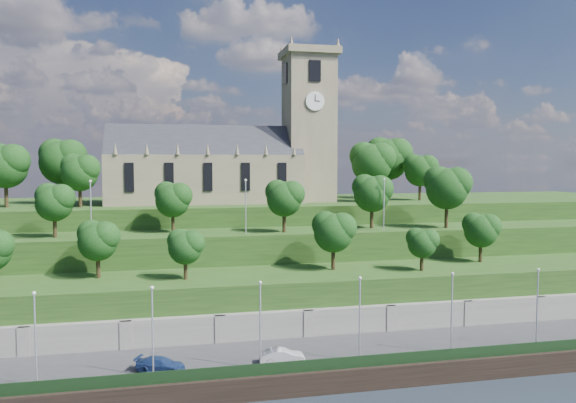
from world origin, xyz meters
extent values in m
plane|color=black|center=(0.00, 0.00, 0.00)|extent=(320.00, 320.00, 0.00)
cube|color=#2D2D30|center=(0.00, 6.00, 1.00)|extent=(160.00, 12.00, 2.00)
cube|color=black|center=(0.00, -0.05, 1.10)|extent=(160.00, 0.50, 2.20)
cube|color=black|center=(0.00, 0.60, 2.60)|extent=(160.00, 0.10, 1.20)
cube|color=slate|center=(0.00, 12.00, 2.50)|extent=(160.00, 2.00, 5.00)
cube|color=slate|center=(-25.00, 11.20, 2.50)|extent=(1.20, 0.60, 5.00)
cube|color=slate|center=(-15.00, 11.20, 2.50)|extent=(1.20, 0.60, 5.00)
cube|color=slate|center=(-5.00, 11.20, 2.50)|extent=(1.20, 0.60, 5.00)
cube|color=slate|center=(5.00, 11.20, 2.50)|extent=(1.20, 0.60, 5.00)
cube|color=slate|center=(15.00, 11.20, 2.50)|extent=(1.20, 0.60, 5.00)
cube|color=slate|center=(25.00, 11.20, 2.50)|extent=(1.20, 0.60, 5.00)
cube|color=slate|center=(35.00, 11.20, 2.50)|extent=(1.20, 0.60, 5.00)
cube|color=#1E3C14|center=(0.00, 18.00, 4.00)|extent=(160.00, 12.00, 8.00)
cube|color=#1E3C14|center=(0.00, 29.00, 6.00)|extent=(160.00, 10.00, 12.00)
cube|color=#1E3C14|center=(0.00, 50.00, 7.50)|extent=(160.00, 32.00, 15.00)
cube|color=#72674F|center=(-4.00, 46.00, 19.00)|extent=(32.00, 12.00, 8.00)
cube|color=#212328|center=(-4.00, 46.00, 23.00)|extent=(32.00, 10.18, 10.18)
cone|color=#72674F|center=(-18.00, 40.00, 23.90)|extent=(0.70, 0.70, 1.80)
cone|color=#72674F|center=(-13.33, 40.00, 23.90)|extent=(0.70, 0.70, 1.80)
cone|color=#72674F|center=(-8.67, 40.00, 23.90)|extent=(0.70, 0.70, 1.80)
cone|color=#72674F|center=(-4.00, 40.00, 23.90)|extent=(0.70, 0.70, 1.80)
cone|color=#72674F|center=(0.67, 40.00, 23.90)|extent=(0.70, 0.70, 1.80)
cone|color=#72674F|center=(5.33, 40.00, 23.90)|extent=(0.70, 0.70, 1.80)
cone|color=#72674F|center=(10.00, 40.00, 23.90)|extent=(0.70, 0.70, 1.80)
cube|color=black|center=(-16.00, 39.92, 19.50)|extent=(1.40, 0.25, 4.50)
cube|color=black|center=(-10.00, 39.92, 19.50)|extent=(1.40, 0.25, 4.50)
cube|color=black|center=(-4.00, 39.92, 19.50)|extent=(1.40, 0.25, 4.50)
cube|color=black|center=(2.00, 39.92, 19.50)|extent=(1.40, 0.25, 4.50)
cube|color=black|center=(8.00, 39.92, 19.50)|extent=(1.40, 0.25, 4.50)
cube|color=#72674F|center=(14.00, 46.00, 27.50)|extent=(8.00, 8.00, 25.00)
cube|color=#72674F|center=(14.00, 46.00, 40.60)|extent=(9.20, 9.20, 1.20)
cone|color=#72674F|center=(10.00, 42.00, 41.80)|extent=(0.80, 0.80, 1.60)
cone|color=#72674F|center=(10.00, 50.00, 41.80)|extent=(0.80, 0.80, 1.60)
cone|color=#72674F|center=(18.00, 42.00, 41.80)|extent=(0.80, 0.80, 1.60)
cone|color=#72674F|center=(18.00, 50.00, 41.80)|extent=(0.80, 0.80, 1.60)
cube|color=black|center=(14.00, 41.92, 37.00)|extent=(2.00, 0.25, 3.50)
cube|color=black|center=(14.00, 50.08, 37.00)|extent=(2.00, 0.25, 3.50)
cube|color=black|center=(9.92, 46.00, 37.00)|extent=(0.25, 2.00, 3.50)
cube|color=black|center=(18.08, 46.00, 37.00)|extent=(0.25, 2.00, 3.50)
cylinder|color=white|center=(14.00, 41.88, 32.00)|extent=(3.20, 0.30, 3.20)
cylinder|color=white|center=(18.12, 46.00, 32.00)|extent=(0.30, 3.20, 3.20)
cube|color=black|center=(14.00, 41.70, 32.50)|extent=(0.12, 0.05, 1.10)
cube|color=black|center=(14.40, 41.70, 32.00)|extent=(0.80, 0.05, 0.12)
cylinder|color=black|center=(-18.59, 20.00, 9.49)|extent=(0.49, 0.49, 2.99)
sphere|color=black|center=(-18.59, 20.00, 12.38)|extent=(4.65, 4.65, 4.65)
sphere|color=black|center=(-17.66, 19.54, 13.08)|extent=(3.49, 3.49, 3.49)
sphere|color=black|center=(-19.40, 20.58, 13.31)|extent=(3.25, 3.25, 3.25)
cylinder|color=black|center=(-8.46, 17.00, 9.29)|extent=(0.47, 0.47, 2.57)
sphere|color=black|center=(-8.46, 17.00, 11.77)|extent=(4.00, 4.00, 4.00)
sphere|color=black|center=(-7.66, 16.60, 12.37)|extent=(3.00, 3.00, 3.00)
sphere|color=black|center=(-9.16, 17.50, 12.57)|extent=(2.80, 2.80, 2.80)
cylinder|color=black|center=(10.30, 19.00, 9.62)|extent=(0.50, 0.50, 3.24)
sphere|color=black|center=(10.30, 19.00, 12.76)|extent=(5.05, 5.05, 5.05)
sphere|color=black|center=(11.31, 18.50, 13.52)|extent=(3.79, 3.79, 3.79)
sphere|color=black|center=(9.42, 19.63, 13.77)|extent=(3.53, 3.53, 3.53)
cylinder|color=black|center=(21.14, 16.00, 9.18)|extent=(0.46, 0.46, 2.36)
sphere|color=black|center=(21.14, 16.00, 11.46)|extent=(3.67, 3.67, 3.67)
sphere|color=black|center=(21.87, 15.63, 12.01)|extent=(2.75, 2.75, 2.75)
sphere|color=black|center=(20.50, 16.46, 12.19)|extent=(2.57, 2.57, 2.57)
cylinder|color=black|center=(31.87, 20.00, 9.47)|extent=(0.49, 0.49, 2.94)
sphere|color=black|center=(31.87, 20.00, 12.32)|extent=(4.58, 4.58, 4.58)
sphere|color=black|center=(32.79, 19.54, 13.00)|extent=(3.43, 3.43, 3.43)
sphere|color=black|center=(31.07, 20.57, 13.23)|extent=(3.20, 3.20, 3.20)
cylinder|color=black|center=(-24.75, 28.00, 13.53)|extent=(0.50, 0.50, 3.06)
sphere|color=black|center=(-24.75, 28.00, 16.50)|extent=(4.77, 4.77, 4.77)
sphere|color=black|center=(-23.80, 27.52, 17.21)|extent=(3.58, 3.58, 3.58)
sphere|color=black|center=(-25.59, 28.60, 17.45)|extent=(3.34, 3.34, 3.34)
cylinder|color=black|center=(-9.66, 30.00, 13.53)|extent=(0.50, 0.50, 3.07)
sphere|color=black|center=(-9.66, 30.00, 16.50)|extent=(4.77, 4.77, 4.77)
sphere|color=black|center=(-8.71, 29.52, 17.21)|extent=(3.58, 3.58, 3.58)
sphere|color=black|center=(-10.50, 30.60, 17.45)|extent=(3.34, 3.34, 3.34)
cylinder|color=black|center=(5.56, 27.00, 13.59)|extent=(0.50, 0.50, 3.17)
sphere|color=black|center=(5.56, 27.00, 16.65)|extent=(4.94, 4.94, 4.94)
sphere|color=black|center=(6.55, 26.51, 17.40)|extent=(3.70, 3.70, 3.70)
sphere|color=black|center=(4.69, 27.62, 17.64)|extent=(3.46, 3.46, 3.46)
cylinder|color=black|center=(19.31, 29.00, 13.73)|extent=(0.51, 0.51, 3.46)
sphere|color=black|center=(19.31, 29.00, 17.07)|extent=(5.38, 5.38, 5.38)
sphere|color=black|center=(20.39, 28.46, 17.88)|extent=(4.04, 4.04, 4.04)
sphere|color=black|center=(18.37, 29.67, 18.15)|extent=(3.77, 3.77, 3.77)
cylinder|color=black|center=(30.37, 27.00, 14.00)|extent=(0.54, 0.54, 3.99)
sphere|color=black|center=(30.37, 27.00, 17.86)|extent=(6.21, 6.21, 6.21)
sphere|color=black|center=(31.61, 26.38, 18.79)|extent=(4.66, 4.66, 4.66)
sphere|color=black|center=(29.28, 27.78, 19.10)|extent=(4.35, 4.35, 4.35)
cylinder|color=black|center=(-34.03, 42.00, 17.09)|extent=(0.55, 0.55, 4.18)
sphere|color=black|center=(-34.03, 42.00, 21.13)|extent=(6.50, 6.50, 6.50)
sphere|color=black|center=(-32.73, 41.35, 22.10)|extent=(4.87, 4.87, 4.87)
cylinder|color=black|center=(-27.01, 48.00, 17.30)|extent=(0.56, 0.56, 4.61)
sphere|color=black|center=(-27.01, 48.00, 21.76)|extent=(7.17, 7.17, 7.17)
sphere|color=black|center=(-25.57, 47.28, 22.83)|extent=(5.37, 5.37, 5.37)
sphere|color=black|center=(-28.26, 48.90, 23.19)|extent=(5.02, 5.02, 5.02)
cylinder|color=black|center=(-23.22, 40.00, 16.75)|extent=(0.52, 0.52, 3.50)
sphere|color=black|center=(-23.22, 40.00, 20.13)|extent=(5.44, 5.44, 5.44)
sphere|color=black|center=(-22.13, 39.46, 20.95)|extent=(4.08, 4.08, 4.08)
sphere|color=black|center=(-24.18, 40.68, 21.22)|extent=(3.81, 3.81, 3.81)
cylinder|color=black|center=(24.20, 42.00, 17.23)|extent=(0.56, 0.56, 4.46)
sphere|color=black|center=(24.20, 42.00, 21.54)|extent=(6.93, 6.93, 6.93)
sphere|color=black|center=(25.58, 41.31, 22.58)|extent=(5.20, 5.20, 5.20)
sphere|color=black|center=(22.98, 42.87, 22.92)|extent=(4.85, 4.85, 4.85)
cylinder|color=black|center=(30.51, 50.00, 17.49)|extent=(0.58, 0.58, 4.99)
sphere|color=black|center=(30.51, 50.00, 22.32)|extent=(7.76, 7.76, 7.76)
sphere|color=black|center=(32.07, 49.22, 23.48)|extent=(5.82, 5.82, 5.82)
sphere|color=black|center=(29.15, 50.97, 23.87)|extent=(5.43, 5.43, 5.43)
cylinder|color=black|center=(34.20, 44.00, 16.79)|extent=(0.52, 0.52, 3.58)
sphere|color=black|center=(34.20, 44.00, 20.25)|extent=(5.57, 5.57, 5.57)
sphere|color=black|center=(35.31, 43.44, 21.08)|extent=(4.17, 4.17, 4.17)
sphere|color=black|center=(33.22, 44.70, 21.36)|extent=(3.90, 3.90, 3.90)
cylinder|color=#B2B2B7|center=(-22.00, 2.50, 6.11)|extent=(0.16, 0.16, 8.23)
sphere|color=silver|center=(-22.00, 2.50, 10.35)|extent=(0.36, 0.36, 0.36)
cylinder|color=#B2B2B7|center=(-12.00, 2.50, 6.11)|extent=(0.16, 0.16, 8.23)
sphere|color=silver|center=(-12.00, 2.50, 10.35)|extent=(0.36, 0.36, 0.36)
cylinder|color=#B2B2B7|center=(-2.00, 2.50, 6.11)|extent=(0.16, 0.16, 8.23)
sphere|color=silver|center=(-2.00, 2.50, 10.35)|extent=(0.36, 0.36, 0.36)
cylinder|color=#B2B2B7|center=(8.00, 2.50, 6.11)|extent=(0.16, 0.16, 8.23)
sphere|color=silver|center=(8.00, 2.50, 10.35)|extent=(0.36, 0.36, 0.36)
cylinder|color=#B2B2B7|center=(18.00, 2.50, 6.11)|extent=(0.16, 0.16, 8.23)
sphere|color=silver|center=(18.00, 2.50, 10.35)|extent=(0.36, 0.36, 0.36)
cylinder|color=#B2B2B7|center=(28.00, 2.50, 6.11)|extent=(0.16, 0.16, 8.23)
sphere|color=silver|center=(28.00, 2.50, 10.35)|extent=(0.36, 0.36, 0.36)
cylinder|color=#B2B2B7|center=(-20.00, 26.00, 15.62)|extent=(0.16, 0.16, 7.24)
sphere|color=silver|center=(-20.00, 26.00, 19.36)|extent=(0.36, 0.36, 0.36)
cylinder|color=#B2B2B7|center=(0.00, 26.00, 15.62)|extent=(0.16, 0.16, 7.24)
sphere|color=silver|center=(0.00, 26.00, 19.36)|extent=(0.36, 0.36, 0.36)
cylinder|color=#B2B2B7|center=(20.00, 26.00, 15.62)|extent=(0.16, 0.16, 7.24)
sphere|color=silver|center=(20.00, 26.00, 19.36)|extent=(0.36, 0.36, 0.36)
imported|color=#A4A3A7|center=(0.34, 3.44, 2.72)|extent=(4.50, 1.91, 1.44)
imported|color=navy|center=(-11.36, 3.79, 2.68)|extent=(5.06, 3.43, 1.36)
camera|label=1|loc=(-10.73, -49.37, 21.70)|focal=35.00mm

